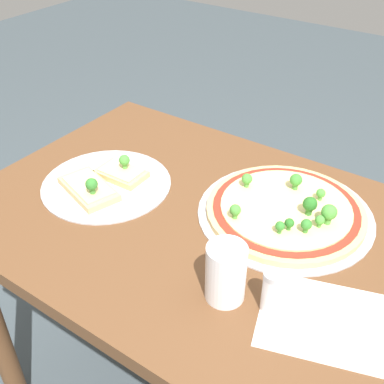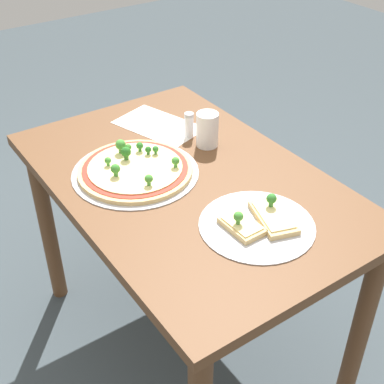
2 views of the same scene
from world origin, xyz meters
name	(u,v)px [view 1 (image 1 of 2)]	position (x,y,z in m)	size (l,w,h in m)	color
dining_table	(214,261)	(0.00, 0.00, 0.64)	(1.14, 0.74, 0.75)	brown
pizza_tray_whole	(286,210)	(0.11, 0.12, 0.77)	(0.39, 0.39, 0.07)	#B7B7BC
pizza_tray_slice	(104,182)	(-0.30, -0.03, 0.76)	(0.32, 0.32, 0.06)	#B7B7BC
drinking_cup	(226,273)	(0.12, -0.17, 0.81)	(0.07, 0.07, 0.12)	white
condiment_shaker	(271,291)	(0.21, -0.15, 0.80)	(0.03, 0.03, 0.09)	silver
paper_menu	(347,325)	(0.34, -0.10, 0.75)	(0.30, 0.18, 0.00)	white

